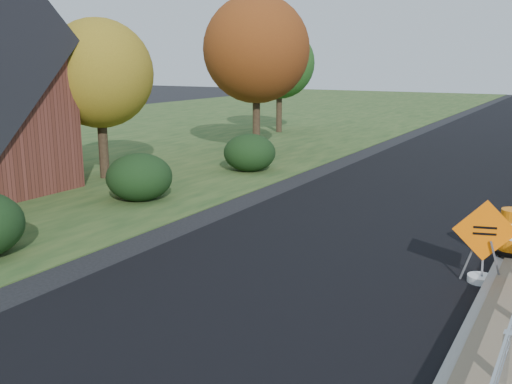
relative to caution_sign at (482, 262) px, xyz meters
The scene contains 9 objects.
grass_verge_near 25.98m from the caution_sign, 152.69° to the left, with size 30.00×120.00×0.03m, color #26461E.
milled_overlay 12.43m from the caution_sign, 106.30° to the left, with size 7.20×120.00×0.01m, color black.
hedge_mid 10.76m from the caution_sign, 169.73° to the left, with size 2.09×2.09×1.52m, color black.
hedge_north 12.83m from the caution_sign, 141.86° to the left, with size 2.09×2.09×1.52m, color black.
tree_near_yellow 15.02m from the caution_sign, 164.45° to the left, with size 3.96×3.96×5.88m.
tree_near_red 17.54m from the caution_sign, 135.40° to the left, with size 4.95×4.95×7.35m.
tree_near_back 25.27m from the caution_sign, 127.14° to the left, with size 4.29×4.29×6.37m.
caution_sign is the anchor object (origin of this frame).
barrel_median_near 1.55m from the caution_sign, 76.25° to the left, with size 0.68×0.68×0.99m.
Camera 1 is at (0.57, -13.45, 4.33)m, focal length 40.00 mm.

